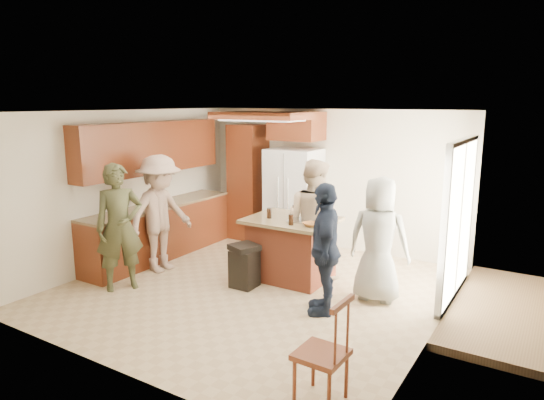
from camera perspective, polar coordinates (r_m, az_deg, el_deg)
The scene contains 12 objects.
person_front_left at distance 7.13m, azimuth -17.50°, elevation -3.07°, with size 0.66×0.48×1.80m, color #393A22.
person_behind_left at distance 7.27m, azimuth 4.90°, elevation -2.27°, with size 0.88×0.54×1.80m, color tan.
person_behind_right at distance 6.56m, azimuth 12.45°, elevation -4.56°, with size 0.82×0.54×1.69m, color #97988F.
person_side_right at distance 6.08m, azimuth 6.25°, elevation -5.72°, with size 0.98×0.50×1.67m, color #1B2437.
person_counter at distance 7.72m, azimuth -13.03°, elevation -1.60°, with size 1.18×0.55×1.83m, color gray.
left_cabinetry at distance 8.44m, azimuth -13.36°, elevation -0.23°, with size 0.64×3.00×2.30m.
back_wall_units at distance 9.19m, azimuth -1.45°, elevation 3.70°, with size 1.80×0.60×2.45m.
refrigerator at distance 8.80m, azimuth 2.56°, elevation 0.18°, with size 0.90×0.76×1.80m.
kitchen_island at distance 7.30m, azimuth 2.27°, elevation -5.67°, with size 1.28×1.03×0.93m.
island_items at distance 6.98m, azimuth 3.65°, elevation -2.29°, with size 0.92×0.67×0.15m.
trash_bin at distance 7.03m, azimuth -3.26°, elevation -7.70°, with size 0.46×0.46×0.63m.
spindle_chair at distance 4.48m, azimuth 6.06°, elevation -17.65°, with size 0.44×0.44×0.99m.
Camera 1 is at (3.63, -5.42, 2.63)m, focal length 32.00 mm.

